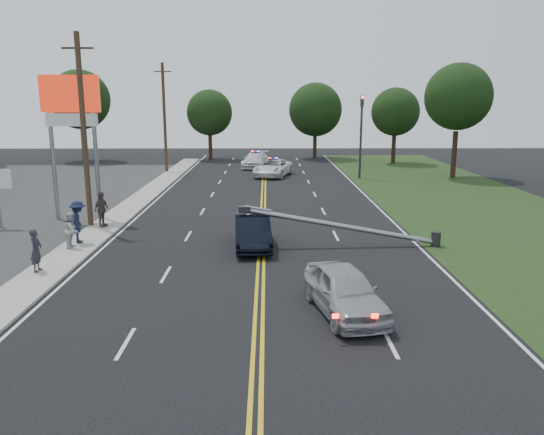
{
  "coord_description": "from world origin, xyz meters",
  "views": [
    {
      "loc": [
        0.27,
        -15.72,
        6.64
      ],
      "look_at": [
        0.47,
        6.61,
        1.7
      ],
      "focal_mm": 35.0,
      "sensor_mm": 36.0,
      "label": 1
    }
  ],
  "objects_px": {
    "traffic_signal": "(361,130)",
    "utility_pole_far": "(165,118)",
    "pylon_sign": "(71,112)",
    "utility_pole_mid": "(84,131)",
    "bystander_c": "(78,222)",
    "waiting_sedan": "(344,291)",
    "emergency_b": "(255,160)",
    "bystander_b": "(72,230)",
    "fallen_streetlight": "(352,227)",
    "crashed_sedan": "(253,231)",
    "bystander_a": "(36,250)",
    "emergency_a": "(273,168)",
    "bystander_d": "(101,209)"
  },
  "relations": [
    {
      "from": "pylon_sign",
      "to": "crashed_sedan",
      "type": "xyz_separation_m",
      "value": [
        10.09,
        -6.03,
        -5.25
      ]
    },
    {
      "from": "pylon_sign",
      "to": "waiting_sedan",
      "type": "bearing_deg",
      "value": -46.37
    },
    {
      "from": "fallen_streetlight",
      "to": "bystander_a",
      "type": "relative_size",
      "value": 5.53
    },
    {
      "from": "bystander_a",
      "to": "pylon_sign",
      "type": "bearing_deg",
      "value": 9.48
    },
    {
      "from": "utility_pole_far",
      "to": "fallen_streetlight",
      "type": "bearing_deg",
      "value": -62.76
    },
    {
      "from": "pylon_sign",
      "to": "traffic_signal",
      "type": "bearing_deg",
      "value": 40.39
    },
    {
      "from": "fallen_streetlight",
      "to": "bystander_d",
      "type": "distance_m",
      "value": 13.14
    },
    {
      "from": "traffic_signal",
      "to": "utility_pole_far",
      "type": "xyz_separation_m",
      "value": [
        -17.5,
        4.0,
        0.88
      ]
    },
    {
      "from": "pylon_sign",
      "to": "emergency_a",
      "type": "bearing_deg",
      "value": 57.13
    },
    {
      "from": "emergency_b",
      "to": "traffic_signal",
      "type": "bearing_deg",
      "value": -30.6
    },
    {
      "from": "emergency_a",
      "to": "bystander_d",
      "type": "bearing_deg",
      "value": -98.55
    },
    {
      "from": "emergency_b",
      "to": "bystander_a",
      "type": "bearing_deg",
      "value": -93.54
    },
    {
      "from": "traffic_signal",
      "to": "emergency_a",
      "type": "distance_m",
      "value": 8.4
    },
    {
      "from": "utility_pole_mid",
      "to": "utility_pole_far",
      "type": "relative_size",
      "value": 1.0
    },
    {
      "from": "emergency_b",
      "to": "utility_pole_far",
      "type": "bearing_deg",
      "value": -146.02
    },
    {
      "from": "crashed_sedan",
      "to": "bystander_c",
      "type": "height_order",
      "value": "bystander_c"
    },
    {
      "from": "crashed_sedan",
      "to": "bystander_b",
      "type": "bearing_deg",
      "value": 178.78
    },
    {
      "from": "utility_pole_mid",
      "to": "waiting_sedan",
      "type": "relative_size",
      "value": 2.27
    },
    {
      "from": "utility_pole_mid",
      "to": "fallen_streetlight",
      "type": "bearing_deg",
      "value": -16.64
    },
    {
      "from": "bystander_a",
      "to": "bystander_c",
      "type": "relative_size",
      "value": 0.85
    },
    {
      "from": "fallen_streetlight",
      "to": "bystander_d",
      "type": "relative_size",
      "value": 4.99
    },
    {
      "from": "pylon_sign",
      "to": "utility_pole_far",
      "type": "height_order",
      "value": "utility_pole_far"
    },
    {
      "from": "emergency_a",
      "to": "waiting_sedan",
      "type": "bearing_deg",
      "value": -70.11
    },
    {
      "from": "emergency_b",
      "to": "bystander_b",
      "type": "height_order",
      "value": "bystander_b"
    },
    {
      "from": "pylon_sign",
      "to": "utility_pole_mid",
      "type": "height_order",
      "value": "utility_pole_mid"
    },
    {
      "from": "pylon_sign",
      "to": "bystander_c",
      "type": "height_order",
      "value": "pylon_sign"
    },
    {
      "from": "utility_pole_mid",
      "to": "crashed_sedan",
      "type": "relative_size",
      "value": 2.2
    },
    {
      "from": "crashed_sedan",
      "to": "waiting_sedan",
      "type": "relative_size",
      "value": 1.03
    },
    {
      "from": "waiting_sedan",
      "to": "fallen_streetlight",
      "type": "bearing_deg",
      "value": 67.28
    },
    {
      "from": "utility_pole_mid",
      "to": "waiting_sedan",
      "type": "height_order",
      "value": "utility_pole_mid"
    },
    {
      "from": "waiting_sedan",
      "to": "bystander_b",
      "type": "relative_size",
      "value": 2.72
    },
    {
      "from": "bystander_c",
      "to": "bystander_a",
      "type": "bearing_deg",
      "value": 159.45
    },
    {
      "from": "fallen_streetlight",
      "to": "waiting_sedan",
      "type": "bearing_deg",
      "value": -100.64
    },
    {
      "from": "bystander_b",
      "to": "fallen_streetlight",
      "type": "bearing_deg",
      "value": -88.14
    },
    {
      "from": "pylon_sign",
      "to": "utility_pole_far",
      "type": "relative_size",
      "value": 0.8
    },
    {
      "from": "utility_pole_far",
      "to": "emergency_b",
      "type": "distance_m",
      "value": 10.06
    },
    {
      "from": "emergency_a",
      "to": "utility_pole_mid",
      "type": "bearing_deg",
      "value": -100.79
    },
    {
      "from": "bystander_a",
      "to": "utility_pole_mid",
      "type": "bearing_deg",
      "value": 2.74
    },
    {
      "from": "utility_pole_far",
      "to": "waiting_sedan",
      "type": "relative_size",
      "value": 2.27
    },
    {
      "from": "utility_pole_mid",
      "to": "utility_pole_far",
      "type": "height_order",
      "value": "same"
    },
    {
      "from": "pylon_sign",
      "to": "crashed_sedan",
      "type": "bearing_deg",
      "value": -30.88
    },
    {
      "from": "utility_pole_mid",
      "to": "crashed_sedan",
      "type": "distance_m",
      "value": 10.6
    },
    {
      "from": "emergency_b",
      "to": "bystander_a",
      "type": "relative_size",
      "value": 3.13
    },
    {
      "from": "utility_pole_far",
      "to": "bystander_a",
      "type": "bearing_deg",
      "value": -89.07
    },
    {
      "from": "crashed_sedan",
      "to": "bystander_d",
      "type": "relative_size",
      "value": 2.43
    },
    {
      "from": "pylon_sign",
      "to": "fallen_streetlight",
      "type": "height_order",
      "value": "pylon_sign"
    },
    {
      "from": "utility_pole_mid",
      "to": "bystander_c",
      "type": "height_order",
      "value": "utility_pole_mid"
    },
    {
      "from": "pylon_sign",
      "to": "traffic_signal",
      "type": "relative_size",
      "value": 1.13
    },
    {
      "from": "emergency_b",
      "to": "bystander_a",
      "type": "distance_m",
      "value": 34.51
    },
    {
      "from": "emergency_b",
      "to": "bystander_a",
      "type": "height_order",
      "value": "bystander_a"
    }
  ]
}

